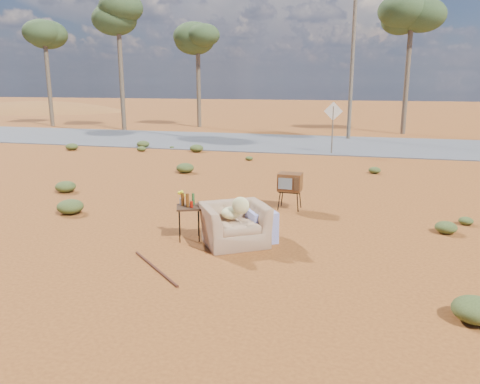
# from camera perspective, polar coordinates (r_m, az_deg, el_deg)

# --- Properties ---
(ground) EXTENTS (140.00, 140.00, 0.00)m
(ground) POSITION_cam_1_polar(r_m,az_deg,el_deg) (9.04, -3.89, -6.20)
(ground) COLOR #97521E
(ground) RESTS_ON ground
(highway) EXTENTS (140.00, 7.00, 0.04)m
(highway) POSITION_cam_1_polar(r_m,az_deg,el_deg) (23.42, 7.91, 5.88)
(highway) COLOR #565659
(highway) RESTS_ON ground
(dirt_mound) EXTENTS (26.00, 18.00, 2.00)m
(dirt_mound) POSITION_cam_1_polar(r_m,az_deg,el_deg) (53.39, -23.45, 9.04)
(dirt_mound) COLOR brown
(dirt_mound) RESTS_ON ground
(armchair) EXTENTS (1.52, 1.49, 1.03)m
(armchair) POSITION_cam_1_polar(r_m,az_deg,el_deg) (8.87, -0.06, -3.27)
(armchair) COLOR #967152
(armchair) RESTS_ON ground
(tv_unit) EXTENTS (0.57, 0.47, 0.88)m
(tv_unit) POSITION_cam_1_polar(r_m,az_deg,el_deg) (11.25, 6.12, 1.15)
(tv_unit) COLOR black
(tv_unit) RESTS_ON ground
(side_table) EXTENTS (0.60, 0.60, 0.94)m
(side_table) POSITION_cam_1_polar(r_m,az_deg,el_deg) (9.11, -6.48, -1.57)
(side_table) COLOR #3A2515
(side_table) RESTS_ON ground
(rusty_bar) EXTENTS (1.28, 1.18, 0.05)m
(rusty_bar) POSITION_cam_1_polar(r_m,az_deg,el_deg) (7.93, -10.30, -9.09)
(rusty_bar) COLOR #532416
(rusty_bar) RESTS_ON ground
(road_sign) EXTENTS (0.78, 0.06, 2.19)m
(road_sign) POSITION_cam_1_polar(r_m,az_deg,el_deg) (20.16, 11.27, 8.79)
(road_sign) COLOR brown
(road_sign) RESTS_ON ground
(eucalyptus_far_left) EXTENTS (3.20, 3.20, 7.10)m
(eucalyptus_far_left) POSITION_cam_1_polar(r_m,az_deg,el_deg) (35.02, -22.74, 17.16)
(eucalyptus_far_left) COLOR brown
(eucalyptus_far_left) RESTS_ON ground
(eucalyptus_left) EXTENTS (3.20, 3.20, 8.10)m
(eucalyptus_left) POSITION_cam_1_polar(r_m,az_deg,el_deg) (31.06, -14.67, 20.17)
(eucalyptus_left) COLOR brown
(eucalyptus_left) RESTS_ON ground
(eucalyptus_near_left) EXTENTS (3.20, 3.20, 6.60)m
(eucalyptus_near_left) POSITION_cam_1_polar(r_m,az_deg,el_deg) (32.02, -5.18, 17.67)
(eucalyptus_near_left) COLOR brown
(eucalyptus_near_left) RESTS_ON ground
(eucalyptus_center) EXTENTS (3.20, 3.20, 7.60)m
(eucalyptus_center) POSITION_cam_1_polar(r_m,az_deg,el_deg) (29.35, 20.20, 19.26)
(eucalyptus_center) COLOR brown
(eucalyptus_center) RESTS_ON ground
(utility_pole_center) EXTENTS (1.40, 0.20, 8.00)m
(utility_pole_center) POSITION_cam_1_polar(r_m,az_deg,el_deg) (25.60, 13.54, 15.53)
(utility_pole_center) COLOR brown
(utility_pole_center) RESTS_ON ground
(scrub_patch) EXTENTS (17.49, 8.07, 0.33)m
(scrub_patch) POSITION_cam_1_polar(r_m,az_deg,el_deg) (13.29, -1.23, 0.84)
(scrub_patch) COLOR #485525
(scrub_patch) RESTS_ON ground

